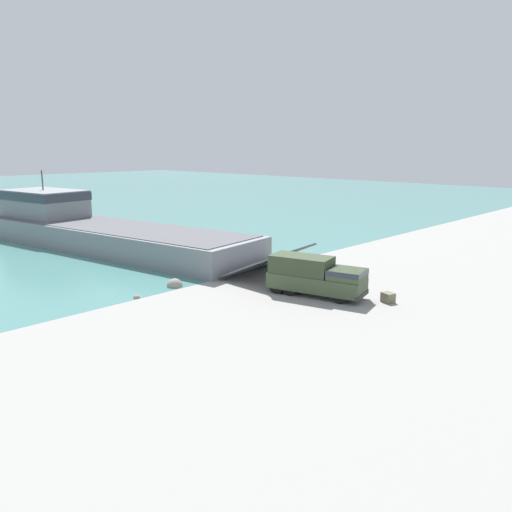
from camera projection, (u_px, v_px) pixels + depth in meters
name	position (u px, v px, depth m)	size (l,w,h in m)	color
ground_plane	(289.00, 290.00, 39.35)	(240.00, 240.00, 0.00)	gray
landing_craft	(95.00, 228.00, 56.83)	(14.62, 42.66, 8.29)	gray
military_truck	(315.00, 276.00, 37.69)	(4.21, 7.76, 2.95)	#3D4C33
soldier_on_ramp	(357.00, 278.00, 39.25)	(0.48, 0.48, 1.64)	#4C4738
cargo_crate	(388.00, 297.00, 36.21)	(0.71, 0.85, 0.71)	#6B664C
shoreline_rock_a	(175.00, 286.00, 40.40)	(1.31, 1.31, 1.31)	gray
shoreline_rock_b	(137.00, 298.00, 37.25)	(0.53, 0.53, 0.53)	gray
shoreline_rock_c	(285.00, 266.00, 47.32)	(1.37, 1.37, 1.37)	#66605B
shoreline_rock_d	(279.00, 266.00, 47.30)	(1.26, 1.26, 1.26)	gray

